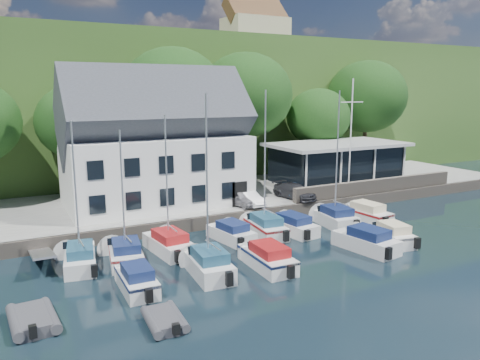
{
  "coord_description": "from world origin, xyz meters",
  "views": [
    {
      "loc": [
        -18.21,
        -19.65,
        10.11
      ],
      "look_at": [
        -3.28,
        9.0,
        3.89
      ],
      "focal_mm": 35.0,
      "sensor_mm": 36.0,
      "label": 1
    }
  ],
  "objects": [
    {
      "name": "boat_r1_5",
      "position": [
        0.07,
        7.42,
        0.7
      ],
      "size": [
        2.66,
        6.45,
        1.41
      ],
      "primitive_type": null,
      "rotation": [
        0.0,
        0.0,
        0.13
      ],
      "color": "silver",
      "rests_on": "ground"
    },
    {
      "name": "seawall",
      "position": [
        12.0,
        11.4,
        1.6
      ],
      "size": [
        18.0,
        0.5,
        1.2
      ],
      "primitive_type": "cube",
      "color": "#6D6357",
      "rests_on": "quay"
    },
    {
      "name": "boat_r1_0",
      "position": [
        -14.55,
        7.44,
        4.3
      ],
      "size": [
        2.79,
        6.32,
        8.6
      ],
      "primitive_type": null,
      "rotation": [
        0.0,
        0.0,
        -0.16
      ],
      "color": "silver",
      "rests_on": "ground"
    },
    {
      "name": "boat_r1_2",
      "position": [
        -9.17,
        7.47,
        4.48
      ],
      "size": [
        2.62,
        6.45,
        8.96
      ],
      "primitive_type": null,
      "rotation": [
        0.0,
        0.0,
        0.1
      ],
      "color": "silver",
      "rests_on": "ground"
    },
    {
      "name": "boat_r1_6",
      "position": [
        4.04,
        7.46,
        4.59
      ],
      "size": [
        2.76,
        5.94,
        9.18
      ],
      "primitive_type": null,
      "rotation": [
        0.0,
        0.0,
        -0.11
      ],
      "color": "silver",
      "rests_on": "ground"
    },
    {
      "name": "tree_4",
      "position": [
        12.59,
        21.26,
        5.67
      ],
      "size": [
        6.83,
        6.83,
        9.34
      ],
      "primitive_type": null,
      "color": "#13340F",
      "rests_on": "quay"
    },
    {
      "name": "hillside",
      "position": [
        0.0,
        62.0,
        8.0
      ],
      "size": [
        160.0,
        75.0,
        16.0
      ],
      "primitive_type": "cube",
      "color": "#2A471A",
      "rests_on": "ground"
    },
    {
      "name": "boat_r1_1",
      "position": [
        -12.01,
        7.06,
        4.22
      ],
      "size": [
        2.89,
        6.04,
        8.44
      ],
      "primitive_type": null,
      "rotation": [
        0.0,
        0.0,
        -0.16
      ],
      "color": "silver",
      "rests_on": "ground"
    },
    {
      "name": "dinghy_0",
      "position": [
        -17.51,
        1.23,
        0.38
      ],
      "size": [
        2.19,
        3.42,
        0.77
      ],
      "primitive_type": null,
      "rotation": [
        0.0,
        0.0,
        0.07
      ],
      "color": "#3C3C41",
      "rests_on": "ground"
    },
    {
      "name": "gangway",
      "position": [
        -16.5,
        9.0,
        0.0
      ],
      "size": [
        1.2,
        6.0,
        1.4
      ],
      "primitive_type": null,
      "color": "silver",
      "rests_on": "ground"
    },
    {
      "name": "tree_3",
      "position": [
        4.23,
        22.21,
        7.43
      ],
      "size": [
        9.41,
        9.41,
        12.85
      ],
      "primitive_type": null,
      "color": "#13340F",
      "rests_on": "quay"
    },
    {
      "name": "tree_1",
      "position": [
        -11.98,
        22.1,
        5.83
      ],
      "size": [
        7.06,
        7.06,
        9.65
      ],
      "primitive_type": null,
      "color": "#13340F",
      "rests_on": "quay"
    },
    {
      "name": "tree_2",
      "position": [
        -3.75,
        21.25,
        7.49
      ],
      "size": [
        9.49,
        9.49,
        12.97
      ],
      "primitive_type": null,
      "color": "#13340F",
      "rests_on": "quay"
    },
    {
      "name": "boat_r2_3",
      "position": [
        2.21,
        2.05,
        0.77
      ],
      "size": [
        3.0,
        6.45,
        1.54
      ],
      "primitive_type": null,
      "rotation": [
        0.0,
        0.0,
        0.16
      ],
      "color": "silver",
      "rests_on": "ground"
    },
    {
      "name": "car_silver",
      "position": [
        -1.34,
        12.83,
        1.66
      ],
      "size": [
        2.56,
        4.13,
        1.31
      ],
      "primitive_type": "imported",
      "rotation": [
        0.0,
        0.0,
        0.28
      ],
      "color": "#9F9FA3",
      "rests_on": "quay"
    },
    {
      "name": "car_dgrey",
      "position": [
        3.95,
        12.78,
        1.63
      ],
      "size": [
        2.4,
        4.58,
        1.27
      ],
      "primitive_type": "imported",
      "rotation": [
        0.0,
        0.0,
        0.15
      ],
      "color": "#2D2E32",
      "rests_on": "quay"
    },
    {
      "name": "ground",
      "position": [
        0.0,
        0.0,
        0.0
      ],
      "size": [
        180.0,
        180.0,
        0.0
      ],
      "primitive_type": "plane",
      "color": "black",
      "rests_on": "ground"
    },
    {
      "name": "boat_r1_4",
      "position": [
        -1.91,
        7.89,
        4.58
      ],
      "size": [
        2.54,
        6.67,
        9.16
      ],
      "primitive_type": null,
      "rotation": [
        0.0,
        0.0,
        -0.09
      ],
      "color": "silver",
      "rests_on": "ground"
    },
    {
      "name": "harbor_building",
      "position": [
        -7.0,
        16.5,
        5.35
      ],
      "size": [
        14.4,
        8.2,
        8.7
      ],
      "primitive_type": null,
      "color": "white",
      "rests_on": "quay"
    },
    {
      "name": "boat_r2_0",
      "position": [
        -12.51,
        2.76,
        0.7
      ],
      "size": [
        1.81,
        5.29,
        1.4
      ],
      "primitive_type": null,
      "rotation": [
        0.0,
        0.0,
        -0.02
      ],
      "color": "silver",
      "rests_on": "ground"
    },
    {
      "name": "dinghy_1",
      "position": [
        -12.41,
        -1.37,
        0.32
      ],
      "size": [
        1.82,
        2.86,
        0.65
      ],
      "primitive_type": null,
      "rotation": [
        0.0,
        0.0,
        -0.06
      ],
      "color": "#3C3C41",
      "rests_on": "ground"
    },
    {
      "name": "car_white",
      "position": [
        -0.65,
        12.51,
        1.57
      ],
      "size": [
        1.41,
        3.54,
        1.15
      ],
      "primitive_type": "imported",
      "rotation": [
        0.0,
        0.0,
        0.06
      ],
      "color": "silver",
      "rests_on": "quay"
    },
    {
      "name": "boat_r1_7",
      "position": [
        6.89,
        7.27,
        0.77
      ],
      "size": [
        2.48,
        6.48,
        1.53
      ],
      "primitive_type": null,
      "rotation": [
        0.0,
        0.0,
        0.1
      ],
      "color": "silver",
      "rests_on": "ground"
    },
    {
      "name": "boat_r2_2",
      "position": [
        -4.94,
        2.41,
        0.73
      ],
      "size": [
        2.13,
        6.22,
        1.46
      ],
      "primitive_type": null,
      "rotation": [
        0.0,
        0.0,
        -0.03
      ],
      "color": "silver",
      "rests_on": "ground"
    },
    {
      "name": "tree_5",
      "position": [
        20.07,
        22.13,
        7.25
      ],
      "size": [
        9.15,
        9.15,
        12.51
      ],
      "primitive_type": null,
      "color": "#13340F",
      "rests_on": "quay"
    },
    {
      "name": "quay_face",
      "position": [
        0.0,
        11.0,
        0.5
      ],
      "size": [
        60.0,
        0.3,
        1.0
      ],
      "primitive_type": "cube",
      "color": "#6D6357",
      "rests_on": "ground"
    },
    {
      "name": "farmhouse",
      "position": [
        22.0,
        52.0,
        20.1
      ],
      "size": [
        10.4,
        7.0,
        8.2
      ],
      "primitive_type": null,
      "color": "#BFAE92",
      "rests_on": "hillside"
    },
    {
      "name": "club_pavilion",
      "position": [
        11.0,
        16.0,
        3.05
      ],
      "size": [
        13.2,
        7.2,
        4.1
      ],
      "primitive_type": null,
      "color": "black",
      "rests_on": "quay"
    },
    {
      "name": "boat_r2_1",
      "position": [
        -8.44,
        2.94,
        4.79
      ],
      "size": [
        2.47,
        6.16,
        9.58
      ],
      "primitive_type": null,
      "rotation": [
        0.0,
        0.0,
        -0.08
      ],
      "color": "silver",
      "rests_on": "ground"
    },
    {
      "name": "flagpole",
      "position": [
        9.48,
        12.35,
        6.06
      ],
      "size": [
        2.43,
        0.2,
        10.11
      ],
      "primitive_type": null,
      "color": "white",
      "rests_on": "quay"
    },
    {
      "name": "boat_r1_3",
      "position": [
        -4.61,
        7.77,
        0.69
      ],
      "size": [
        2.66,
        5.71,
        1.38
      ],
      "primitive_type": null,
      "rotation": [
        0.0,
        0.0,
        0.15
      ],
      "color": "silver",
      "rests_on": "ground"
    },
    {
      "name": "boat_r2_4",
      "position": [
        4.62,
        2.29,
        0.73
      ],
      "size": [
        2.61,
        5.36,
        1.45
      ],
      "primitive_type": null,
      "rotation": [
        0.0,
        0.0,
        -0.16
      ],
      "color": "silver",
      "rests_on": "ground"
    },
    {
      "name": "field_patch",
      "position": [
        8.0,
        70.0,
        16.15
      ],
      "size": [
        50.0,
        30.0,
        0.3
      ],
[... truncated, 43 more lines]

